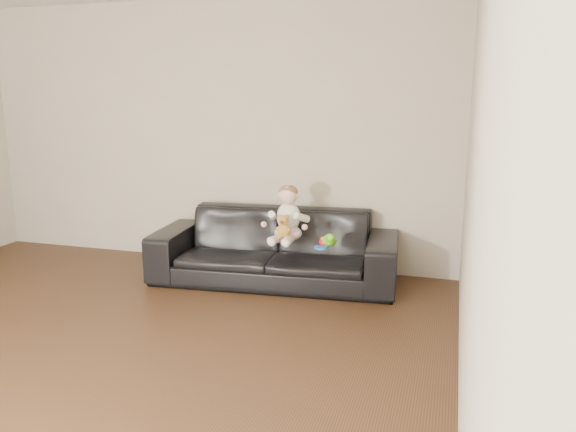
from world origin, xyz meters
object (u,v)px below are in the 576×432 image
(sofa, at_px, (275,247))
(baby, at_px, (288,217))
(toy_green, at_px, (330,240))
(toy_rattle, at_px, (323,242))
(toy_blue_disc, at_px, (321,247))
(teddy_bear, at_px, (284,227))

(sofa, height_order, baby, baby)
(toy_green, relative_size, toy_rattle, 2.07)
(baby, distance_m, toy_rattle, 0.40)
(baby, xyz_separation_m, toy_rattle, (0.34, -0.10, -0.18))
(sofa, height_order, toy_green, sofa)
(toy_rattle, bearing_deg, toy_blue_disc, -93.18)
(baby, xyz_separation_m, toy_blue_disc, (0.34, -0.16, -0.21))
(teddy_bear, distance_m, toy_green, 0.41)
(toy_green, bearing_deg, teddy_bear, -168.92)
(toy_rattle, bearing_deg, baby, 164.26)
(sofa, xyz_separation_m, toy_rattle, (0.50, -0.22, 0.14))
(sofa, xyz_separation_m, baby, (0.16, -0.12, 0.32))
(sofa, relative_size, teddy_bear, 10.83)
(teddy_bear, xyz_separation_m, toy_blue_disc, (0.33, -0.01, -0.15))
(toy_rattle, bearing_deg, sofa, 156.71)
(toy_green, bearing_deg, baby, 169.42)
(teddy_bear, xyz_separation_m, toy_rattle, (0.33, 0.05, -0.13))
(sofa, distance_m, toy_blue_disc, 0.58)
(teddy_bear, relative_size, toy_blue_disc, 1.86)
(baby, xyz_separation_m, toy_green, (0.40, -0.07, -0.17))
(sofa, distance_m, teddy_bear, 0.41)
(baby, bearing_deg, sofa, 150.27)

